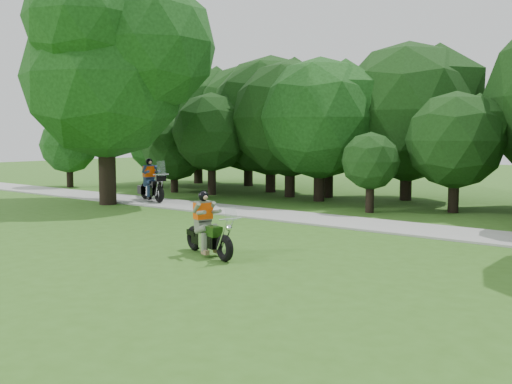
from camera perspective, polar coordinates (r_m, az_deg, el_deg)
The scene contains 6 objects.
ground at distance 11.60m, azimuth -8.33°, elevation -8.06°, with size 100.00×100.00×0.00m, color #36631C.
walkway at distance 17.96m, azimuth 10.45°, elevation -3.13°, with size 60.00×2.20×0.06m, color #9C9C97.
tree_line at distance 23.15m, azimuth 22.28°, elevation 7.33°, with size 40.90×11.47×7.89m.
big_tree_west at distance 23.93m, azimuth -14.29°, elevation 12.70°, with size 8.64×6.56×9.96m.
chopper_motorcycle at distance 13.15m, azimuth -4.95°, elevation -3.98°, with size 2.02×1.00×1.48m.
touring_motorcycle at distance 24.09m, azimuth -10.50°, elevation 0.67°, with size 2.22×1.26×1.76m.
Camera 1 is at (8.16, -7.77, 2.73)m, focal length 40.00 mm.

